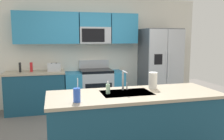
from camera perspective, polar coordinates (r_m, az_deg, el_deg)
name	(u,v)px	position (r m, az deg, el deg)	size (l,w,h in m)	color
ground_plane	(121,138)	(3.95, 2.21, -16.47)	(9.00, 9.00, 0.00)	#66605B
kitchen_wall_unit	(91,45)	(5.60, -5.28, 6.29)	(5.20, 0.43, 2.60)	silver
back_counter	(36,92)	(5.39, -18.32, -5.11)	(1.27, 0.63, 0.90)	navy
range_oven	(95,89)	(5.46, -4.31, -4.65)	(1.36, 0.61, 1.10)	#B7BABF
refrigerator	(160,67)	(5.82, 11.73, 0.80)	(0.90, 0.76, 1.85)	#4C4F54
island_counter	(134,125)	(3.26, 5.53, -13.32)	(2.32, 0.87, 0.90)	navy
toaster	(54,67)	(5.24, -14.13, 0.66)	(0.28, 0.16, 0.18)	#B7BABF
pepper_mill	(20,67)	(5.33, -21.78, 0.61)	(0.05, 0.05, 0.21)	black
bottle_red	(31,67)	(5.32, -19.33, 0.70)	(0.06, 0.06, 0.20)	red
sink_faucet	(124,79)	(3.24, 2.97, -2.13)	(0.08, 0.21, 0.28)	#B7BABF
drink_cup_blue	(77,95)	(2.70, -8.68, -6.13)	(0.08, 0.08, 0.28)	blue
soap_dispenser	(108,89)	(3.06, -1.01, -4.63)	(0.06, 0.06, 0.17)	#A5D8B2
paper_towel_roll	(153,81)	(3.40, 10.07, -2.58)	(0.12, 0.12, 0.24)	white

